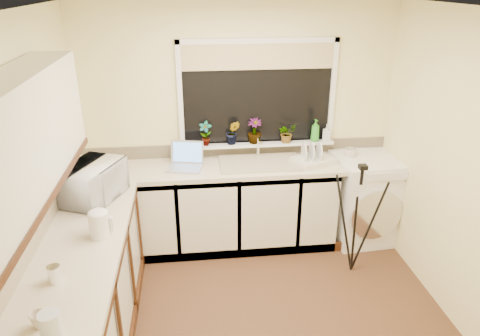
# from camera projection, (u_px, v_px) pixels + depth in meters

# --- Properties ---
(floor) EXTENTS (3.20, 3.20, 0.00)m
(floor) POSITION_uv_depth(u_px,v_px,m) (258.00, 319.00, 3.72)
(floor) COLOR brown
(floor) RESTS_ON ground
(ceiling) EXTENTS (3.20, 3.20, 0.00)m
(ceiling) POSITION_uv_depth(u_px,v_px,m) (264.00, 9.00, 2.75)
(ceiling) COLOR white
(ceiling) RESTS_ON ground
(wall_back) EXTENTS (3.20, 0.00, 3.20)m
(wall_back) POSITION_uv_depth(u_px,v_px,m) (238.00, 125.00, 4.61)
(wall_back) COLOR #FAEDA6
(wall_back) RESTS_ON ground
(wall_left) EXTENTS (0.00, 3.00, 3.00)m
(wall_left) POSITION_uv_depth(u_px,v_px,m) (31.00, 199.00, 3.07)
(wall_left) COLOR #FAEDA6
(wall_left) RESTS_ON ground
(wall_right) EXTENTS (0.00, 3.00, 3.00)m
(wall_right) POSITION_uv_depth(u_px,v_px,m) (467.00, 177.00, 3.41)
(wall_right) COLOR #FAEDA6
(wall_right) RESTS_ON ground
(base_cabinet_back) EXTENTS (2.55, 0.60, 0.86)m
(base_cabinet_back) POSITION_uv_depth(u_px,v_px,m) (210.00, 208.00, 4.61)
(base_cabinet_back) COLOR silver
(base_cabinet_back) RESTS_ON floor
(base_cabinet_left) EXTENTS (0.54, 2.40, 0.86)m
(base_cabinet_left) POSITION_uv_depth(u_px,v_px,m) (83.00, 316.00, 3.14)
(base_cabinet_left) COLOR silver
(base_cabinet_left) RESTS_ON floor
(worktop_back) EXTENTS (3.20, 0.60, 0.04)m
(worktop_back) POSITION_uv_depth(u_px,v_px,m) (241.00, 167.00, 4.47)
(worktop_back) COLOR beige
(worktop_back) RESTS_ON base_cabinet_back
(worktop_left) EXTENTS (0.60, 2.40, 0.04)m
(worktop_left) POSITION_uv_depth(u_px,v_px,m) (74.00, 263.00, 2.96)
(worktop_left) COLOR beige
(worktop_left) RESTS_ON base_cabinet_left
(upper_cabinet) EXTENTS (0.28, 1.90, 0.70)m
(upper_cabinet) POSITION_uv_depth(u_px,v_px,m) (16.00, 142.00, 2.45)
(upper_cabinet) COLOR silver
(upper_cabinet) RESTS_ON wall_left
(splashback_left) EXTENTS (0.02, 2.40, 0.45)m
(splashback_left) POSITION_uv_depth(u_px,v_px,m) (21.00, 234.00, 2.84)
(splashback_left) COLOR beige
(splashback_left) RESTS_ON wall_left
(splashback_back) EXTENTS (3.20, 0.02, 0.14)m
(splashback_back) POSITION_uv_depth(u_px,v_px,m) (238.00, 149.00, 4.70)
(splashback_back) COLOR beige
(splashback_back) RESTS_ON wall_back
(window_glass) EXTENTS (1.50, 0.02, 1.00)m
(window_glass) POSITION_uv_depth(u_px,v_px,m) (257.00, 94.00, 4.49)
(window_glass) COLOR black
(window_glass) RESTS_ON wall_back
(window_blind) EXTENTS (1.50, 0.02, 0.25)m
(window_blind) POSITION_uv_depth(u_px,v_px,m) (258.00, 57.00, 4.31)
(window_blind) COLOR tan
(window_blind) RESTS_ON wall_back
(windowsill) EXTENTS (1.60, 0.14, 0.03)m
(windowsill) POSITION_uv_depth(u_px,v_px,m) (257.00, 144.00, 4.64)
(windowsill) COLOR white
(windowsill) RESTS_ON wall_back
(sink) EXTENTS (0.82, 0.46, 0.03)m
(sink) POSITION_uv_depth(u_px,v_px,m) (261.00, 163.00, 4.48)
(sink) COLOR tan
(sink) RESTS_ON worktop_back
(faucet) EXTENTS (0.03, 0.03, 0.24)m
(faucet) POSITION_uv_depth(u_px,v_px,m) (258.00, 147.00, 4.60)
(faucet) COLOR silver
(faucet) RESTS_ON worktop_back
(washing_machine) EXTENTS (0.70, 0.68, 0.92)m
(washing_machine) POSITION_uv_depth(u_px,v_px,m) (364.00, 198.00, 4.75)
(washing_machine) COLOR white
(washing_machine) RESTS_ON floor
(laptop) EXTENTS (0.38, 0.35, 0.24)m
(laptop) POSITION_uv_depth(u_px,v_px,m) (186.00, 161.00, 4.40)
(laptop) COLOR #ABAAB2
(laptop) RESTS_ON worktop_back
(kettle) EXTENTS (0.15, 0.15, 0.19)m
(kettle) POSITION_uv_depth(u_px,v_px,m) (99.00, 225.00, 3.19)
(kettle) COLOR white
(kettle) RESTS_ON worktop_left
(dish_rack) EXTENTS (0.47, 0.42, 0.06)m
(dish_rack) POSITION_uv_depth(u_px,v_px,m) (313.00, 161.00, 4.49)
(dish_rack) COLOR beige
(dish_rack) RESTS_ON worktop_back
(tripod) EXTENTS (0.57, 0.57, 1.11)m
(tripod) POSITION_uv_depth(u_px,v_px,m) (357.00, 220.00, 4.14)
(tripod) COLOR black
(tripod) RESTS_ON floor
(glass_jug) EXTENTS (0.11, 0.11, 0.17)m
(glass_jug) POSITION_uv_depth(u_px,v_px,m) (51.00, 326.00, 2.29)
(glass_jug) COLOR silver
(glass_jug) RESTS_ON worktop_left
(steel_jar) EXTENTS (0.08, 0.08, 0.11)m
(steel_jar) POSITION_uv_depth(u_px,v_px,m) (54.00, 274.00, 2.73)
(steel_jar) COLOR white
(steel_jar) RESTS_ON worktop_left
(microwave) EXTENTS (0.56, 0.66, 0.31)m
(microwave) POSITION_uv_depth(u_px,v_px,m) (92.00, 182.00, 3.73)
(microwave) COLOR white
(microwave) RESTS_ON worktop_left
(plant_a) EXTENTS (0.15, 0.12, 0.25)m
(plant_a) POSITION_uv_depth(u_px,v_px,m) (205.00, 134.00, 4.51)
(plant_a) COLOR #999999
(plant_a) RESTS_ON windowsill
(plant_b) EXTENTS (0.15, 0.13, 0.25)m
(plant_b) POSITION_uv_depth(u_px,v_px,m) (233.00, 133.00, 4.54)
(plant_b) COLOR #999999
(plant_b) RESTS_ON windowsill
(plant_c) EXTENTS (0.16, 0.16, 0.26)m
(plant_c) POSITION_uv_depth(u_px,v_px,m) (254.00, 131.00, 4.58)
(plant_c) COLOR #999999
(plant_c) RESTS_ON windowsill
(plant_d) EXTENTS (0.23, 0.22, 0.21)m
(plant_d) POSITION_uv_depth(u_px,v_px,m) (287.00, 133.00, 4.60)
(plant_d) COLOR #999999
(plant_d) RESTS_ON windowsill
(soap_bottle_green) EXTENTS (0.10, 0.10, 0.23)m
(soap_bottle_green) POSITION_uv_depth(u_px,v_px,m) (315.00, 130.00, 4.63)
(soap_bottle_green) COLOR green
(soap_bottle_green) RESTS_ON windowsill
(soap_bottle_clear) EXTENTS (0.10, 0.10, 0.18)m
(soap_bottle_clear) POSITION_uv_depth(u_px,v_px,m) (327.00, 133.00, 4.65)
(soap_bottle_clear) COLOR #999999
(soap_bottle_clear) RESTS_ON windowsill
(cup_back) EXTENTS (0.14, 0.14, 0.10)m
(cup_back) POSITION_uv_depth(u_px,v_px,m) (350.00, 153.00, 4.62)
(cup_back) COLOR beige
(cup_back) RESTS_ON worktop_back
(cup_left) EXTENTS (0.12, 0.12, 0.09)m
(cup_left) POSITION_uv_depth(u_px,v_px,m) (39.00, 320.00, 2.39)
(cup_left) COLOR beige
(cup_left) RESTS_ON worktop_left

